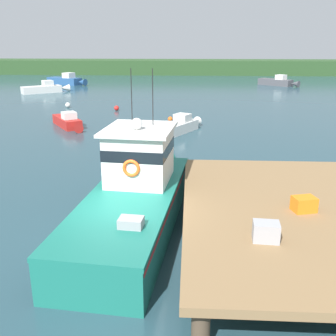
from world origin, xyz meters
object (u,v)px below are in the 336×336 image
mooring_buoy_inshore (68,105)px  mooring_buoy_channel_marker (117,108)px  moored_boat_far_left (278,82)px  main_fishing_boat (136,193)px  mooring_buoy_spare_mooring (170,119)px  moored_boat_mid_harbor (68,122)px  moored_boat_off_the_point (45,89)px  crate_single_by_cleat (304,204)px  crate_stack_near_edge (266,232)px  moored_boat_far_right (180,126)px  moored_boat_near_channel (67,80)px

mooring_buoy_inshore → mooring_buoy_channel_marker: bearing=-16.0°
moored_boat_far_left → main_fishing_boat: bearing=-107.5°
mooring_buoy_spare_mooring → mooring_buoy_inshore: bearing=148.2°
mooring_buoy_spare_mooring → mooring_buoy_inshore: 11.00m
moored_boat_mid_harbor → mooring_buoy_channel_marker: moored_boat_mid_harbor is taller
moored_boat_off_the_point → mooring_buoy_spare_mooring: size_ratio=13.81×
crate_single_by_cleat → moored_boat_far_left: (8.37, 43.32, -0.91)m
mooring_buoy_spare_mooring → moored_boat_mid_harbor: bearing=-161.2°
crate_single_by_cleat → mooring_buoy_inshore: 27.92m
crate_stack_near_edge → mooring_buoy_spare_mooring: 20.41m
crate_single_by_cleat → mooring_buoy_inshore: bearing=119.9°
crate_single_by_cleat → crate_stack_near_edge: (-1.33, -1.74, 0.02)m
mooring_buoy_spare_mooring → crate_stack_near_edge: bearing=-80.9°
moored_boat_far_left → mooring_buoy_spare_mooring: (-12.93, -24.94, -0.31)m
mooring_buoy_spare_mooring → moored_boat_off_the_point: bearing=133.3°
moored_boat_off_the_point → mooring_buoy_inshore: bearing=-60.7°
main_fishing_boat → mooring_buoy_channel_marker: main_fishing_boat is taller
main_fishing_boat → crate_stack_near_edge: bearing=-43.4°
moored_boat_far_right → mooring_buoy_spare_mooring: (-0.80, 3.43, -0.21)m
moored_boat_mid_harbor → mooring_buoy_inshore: bearing=107.1°
mooring_buoy_spare_mooring → mooring_buoy_inshore: mooring_buoy_inshore is taller
crate_single_by_cleat → mooring_buoy_spare_mooring: size_ratio=1.68×
main_fishing_boat → mooring_buoy_inshore: size_ratio=22.42×
main_fishing_boat → moored_boat_mid_harbor: bearing=114.5°
main_fishing_boat → moored_boat_mid_harbor: main_fishing_boat is taller
moored_boat_off_the_point → moored_boat_far_right: (15.83, -19.35, -0.08)m
moored_boat_mid_harbor → main_fishing_boat: bearing=-65.5°
moored_boat_mid_harbor → moored_boat_far_right: (7.66, -1.10, 0.02)m
moored_boat_off_the_point → moored_boat_near_channel: 8.82m
moored_boat_far_right → moored_boat_near_channel: moored_boat_near_channel is taller
moored_boat_mid_harbor → moored_boat_near_channel: bearing=107.1°
crate_stack_near_edge → moored_boat_off_the_point: bearing=116.9°
moored_boat_far_right → mooring_buoy_channel_marker: (-5.58, 7.92, -0.18)m
main_fishing_boat → mooring_buoy_channel_marker: (-4.53, 21.33, -0.80)m
crate_stack_near_edge → moored_boat_near_channel: size_ratio=0.10×
moored_boat_off_the_point → moored_boat_near_channel: size_ratio=0.81×
moored_boat_off_the_point → mooring_buoy_inshore: 11.60m
moored_boat_far_left → mooring_buoy_inshore: size_ratio=11.04×
crate_stack_near_edge → mooring_buoy_inshore: bearing=115.9°
mooring_buoy_spare_mooring → mooring_buoy_channel_marker: size_ratio=0.86×
crate_single_by_cleat → moored_boat_mid_harbor: 19.72m
crate_stack_near_edge → crate_single_by_cleat: bearing=52.5°
moored_boat_far_right → mooring_buoy_spare_mooring: 3.53m
moored_boat_off_the_point → mooring_buoy_inshore: (5.68, -10.12, -0.25)m
crate_stack_near_edge → moored_boat_off_the_point: 40.41m
main_fishing_boat → moored_boat_far_left: bearing=72.5°
crate_single_by_cleat → mooring_buoy_inshore: size_ratio=1.35×
mooring_buoy_spare_mooring → mooring_buoy_channel_marker: bearing=136.7°
moored_boat_off_the_point → moored_boat_near_channel: (-0.17, 8.82, 0.07)m
mooring_buoy_channel_marker → main_fishing_boat: bearing=-78.0°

